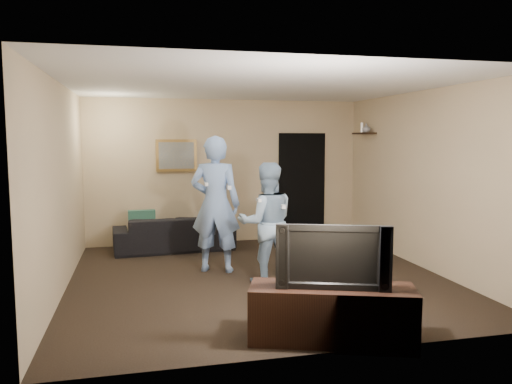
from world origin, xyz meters
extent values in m
plane|color=black|center=(0.00, 0.00, 0.00)|extent=(5.00, 5.00, 0.00)
cube|color=silver|center=(0.00, 0.00, 2.60)|extent=(5.00, 5.00, 0.04)
cube|color=tan|center=(0.00, 2.50, 1.30)|extent=(5.00, 0.04, 2.60)
cube|color=tan|center=(0.00, -2.50, 1.30)|extent=(5.00, 0.04, 2.60)
cube|color=tan|center=(-2.50, 0.00, 1.30)|extent=(0.04, 5.00, 2.60)
cube|color=tan|center=(2.50, 0.00, 1.30)|extent=(0.04, 5.00, 2.60)
imported|color=black|center=(-1.00, 1.99, 0.29)|extent=(2.06, 0.92, 0.59)
cube|color=#17473B|center=(-1.53, 1.99, 0.48)|extent=(0.45, 0.16, 0.45)
cube|color=olive|center=(-0.90, 2.48, 1.60)|extent=(0.72, 0.05, 0.57)
cube|color=slate|center=(-0.90, 2.45, 1.60)|extent=(0.62, 0.01, 0.47)
cube|color=black|center=(1.45, 2.47, 1.00)|extent=(0.90, 0.06, 2.00)
cube|color=silver|center=(0.85, 2.48, 1.30)|extent=(0.08, 0.02, 0.12)
cube|color=black|center=(2.39, 1.80, 1.99)|extent=(0.20, 0.60, 0.03)
imported|color=#A5A4A9|center=(2.39, 1.72, 2.09)|extent=(0.18, 0.18, 0.16)
cylinder|color=silver|center=(2.39, 1.89, 2.09)|extent=(0.06, 0.06, 0.18)
cube|color=black|center=(0.18, -2.25, 0.25)|extent=(1.62, 0.97, 0.55)
imported|color=black|center=(0.18, -2.25, 0.83)|extent=(1.03, 0.48, 0.60)
imported|color=#7B9ED6|center=(-0.51, 0.47, 0.97)|extent=(0.83, 0.68, 1.94)
cube|color=white|center=(-0.67, 0.25, 1.28)|extent=(0.04, 0.14, 0.04)
cube|color=white|center=(-0.35, 0.25, 1.23)|extent=(0.05, 0.09, 0.05)
imported|color=#83A2BE|center=(0.07, -0.22, 0.80)|extent=(0.80, 0.64, 1.59)
cube|color=white|center=(-0.09, -0.44, 1.13)|extent=(0.04, 0.14, 0.04)
cube|color=white|center=(0.23, -0.44, 1.04)|extent=(0.05, 0.09, 0.05)
camera|label=1|loc=(-1.56, -6.51, 1.91)|focal=35.00mm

